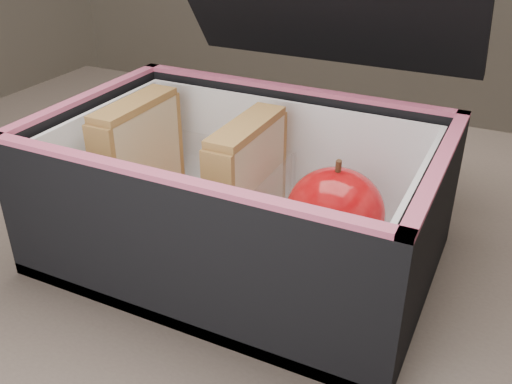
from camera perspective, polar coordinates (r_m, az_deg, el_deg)
kitchen_table at (r=0.59m, az=4.27°, el=-13.56°), size 1.20×0.80×0.75m
lunch_bag at (r=0.50m, az=-1.24°, el=0.81°), size 0.33×0.35×0.30m
plastic_tub at (r=0.54m, az=-6.38°, el=0.01°), size 0.16×0.12×0.07m
sandwich_left at (r=0.56m, az=-11.59°, el=3.50°), size 0.03×0.10×0.11m
sandwich_right at (r=0.50m, az=-0.89°, el=1.07°), size 0.03×0.10×0.11m
carrot_sticks at (r=0.54m, az=-5.13°, el=-1.37°), size 0.06×0.15×0.03m
paper_napkin at (r=0.50m, az=8.12°, el=-6.40°), size 0.09×0.09×0.01m
red_apple at (r=0.48m, az=7.89°, el=-2.08°), size 0.11×0.11×0.09m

